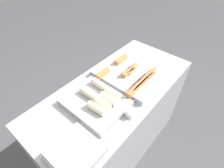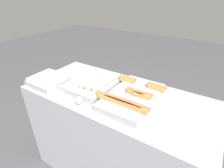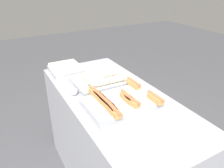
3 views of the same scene
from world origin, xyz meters
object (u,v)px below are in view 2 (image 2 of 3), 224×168
Objects in this scene: tray_side_front at (48,80)px; serving_spoon_near at (78,100)px; tray_wraps at (94,83)px; tray_hotdogs at (132,96)px.

tray_side_front is 1.20× the size of serving_spoon_near.
tray_wraps reaches higher than tray_side_front.
tray_hotdogs is at bearing 12.63° from tray_side_front.
tray_side_front is 0.43m from serving_spoon_near.
tray_wraps is (-0.37, 0.01, 0.00)m from tray_hotdogs.
tray_hotdogs is 2.32× the size of serving_spoon_near.
tray_hotdogs is 0.37m from tray_wraps.
tray_wraps reaches higher than tray_hotdogs.
tray_wraps is 0.40m from tray_side_front.
tray_side_front reaches higher than serving_spoon_near.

